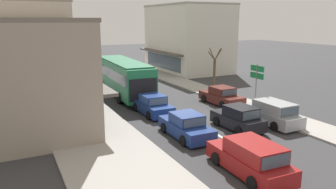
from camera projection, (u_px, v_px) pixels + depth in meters
name	position (u px, v px, depth m)	size (l,w,h in m)	color
ground_plane	(186.00, 118.00, 23.32)	(140.00, 140.00, 0.00)	#353538
lane_centre_line	(162.00, 105.00, 26.80)	(0.20, 28.00, 0.01)	silver
sidewalk_left	(73.00, 109.00, 25.57)	(5.20, 44.00, 0.14)	#A39E96
kerb_right	(211.00, 93.00, 31.24)	(2.80, 44.00, 0.12)	#A39E96
shopfront_corner_near	(25.00, 77.00, 19.91)	(8.35, 8.89, 6.95)	gray
shopfront_mid_block	(17.00, 53.00, 26.91)	(9.06, 7.20, 8.39)	beige
building_right_far	(187.00, 38.00, 44.67)	(8.57, 12.36, 8.85)	silver
city_bus	(123.00, 75.00, 30.04)	(3.09, 10.96, 3.23)	#237A4C
hatchback_queue_gap_filler	(238.00, 118.00, 20.89)	(1.91, 3.75, 1.54)	black
sedan_behind_bus_near	(153.00, 105.00, 24.27)	(1.93, 4.21, 1.47)	navy
sedan_adjacent_lane_trail	(186.00, 126.00, 19.47)	(1.94, 4.22, 1.47)	navy
wagon_adjacent_lane_lead	(251.00, 158.00, 14.76)	(2.04, 4.55, 1.58)	maroon
parked_wagon_kerb_front	(272.00, 113.00, 21.92)	(1.97, 4.51, 1.58)	#9EA3A8
parked_sedan_kerb_second	(222.00, 96.00, 27.07)	(2.00, 4.25, 1.47)	#561E19
traffic_light_downstreet	(78.00, 57.00, 35.59)	(0.33, 0.24, 4.20)	gray
directional_road_sign	(257.00, 76.00, 24.61)	(0.10, 1.40, 3.60)	gray
street_tree_right	(214.00, 72.00, 30.96)	(1.56, 1.89, 4.34)	brown
pedestrian_with_handbag_near	(84.00, 84.00, 30.21)	(0.66, 0.29, 1.63)	#4C4742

